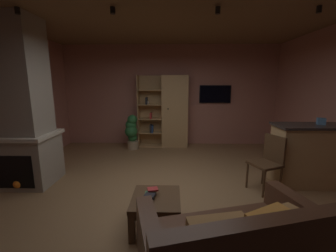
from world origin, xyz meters
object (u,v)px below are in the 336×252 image
(stone_fireplace, at_px, (24,112))
(kitchen_bar_counter, at_px, (315,155))
(tissue_box, at_px, (321,121))
(wall_mounted_tv, at_px, (215,94))
(coffee_table, at_px, (156,204))
(bookshelf_cabinet, at_px, (171,112))
(dining_chair, at_px, (269,159))
(table_book_2, at_px, (153,189))
(table_book_0, at_px, (150,194))
(table_book_1, at_px, (150,196))
(potted_floor_plant, at_px, (132,131))

(stone_fireplace, distance_m, kitchen_bar_counter, 5.06)
(tissue_box, bearing_deg, wall_mounted_tv, 117.51)
(tissue_box, height_order, coffee_table, tissue_box)
(tissue_box, distance_m, coffee_table, 3.11)
(bookshelf_cabinet, bearing_deg, dining_chair, -57.85)
(table_book_2, bearing_deg, dining_chair, 27.74)
(bookshelf_cabinet, xyz_separation_m, table_book_0, (-0.23, -3.55, -0.56))
(kitchen_bar_counter, xyz_separation_m, table_book_1, (-2.74, -1.29, -0.09))
(kitchen_bar_counter, relative_size, dining_chair, 1.55)
(stone_fireplace, height_order, dining_chair, stone_fireplace)
(coffee_table, xyz_separation_m, wall_mounted_tv, (1.39, 3.82, 1.14))
(stone_fireplace, relative_size, table_book_0, 21.19)
(dining_chair, relative_size, wall_mounted_tv, 1.04)
(table_book_2, height_order, wall_mounted_tv, wall_mounted_tv)
(table_book_2, xyz_separation_m, potted_floor_plant, (-0.86, 3.20, 0.02))
(potted_floor_plant, bearing_deg, dining_chair, -39.76)
(kitchen_bar_counter, bearing_deg, tissue_box, 39.01)
(stone_fireplace, xyz_separation_m, bookshelf_cabinet, (2.49, 2.42, -0.30))
(dining_chair, bearing_deg, bookshelf_cabinet, 122.15)
(stone_fireplace, xyz_separation_m, coffee_table, (2.34, -1.19, -0.96))
(coffee_table, xyz_separation_m, potted_floor_plant, (-0.90, 3.26, 0.18))
(tissue_box, bearing_deg, stone_fireplace, -178.99)
(table_book_0, xyz_separation_m, potted_floor_plant, (-0.83, 3.20, 0.08))
(bookshelf_cabinet, xyz_separation_m, table_book_1, (-0.23, -3.66, -0.53))
(kitchen_bar_counter, height_order, potted_floor_plant, kitchen_bar_counter)
(wall_mounted_tv, bearing_deg, tissue_box, -62.49)
(kitchen_bar_counter, xyz_separation_m, tissue_box, (0.05, 0.04, 0.59))
(coffee_table, xyz_separation_m, table_book_2, (-0.05, 0.06, 0.15))
(stone_fireplace, bearing_deg, table_book_1, -28.63)
(tissue_box, relative_size, wall_mounted_tv, 0.14)
(kitchen_bar_counter, relative_size, table_book_2, 11.14)
(stone_fireplace, xyz_separation_m, table_book_0, (2.26, -1.13, -0.86))
(coffee_table, height_order, potted_floor_plant, potted_floor_plant)
(bookshelf_cabinet, xyz_separation_m, coffee_table, (-0.16, -3.61, -0.66))
(kitchen_bar_counter, distance_m, coffee_table, 2.95)
(bookshelf_cabinet, bearing_deg, coffee_table, -92.52)
(tissue_box, bearing_deg, table_book_1, -154.59)
(table_book_2, bearing_deg, kitchen_bar_counter, 23.37)
(kitchen_bar_counter, bearing_deg, wall_mounted_tv, 116.35)
(wall_mounted_tv, bearing_deg, table_book_2, -110.98)
(coffee_table, bearing_deg, bookshelf_cabinet, 87.48)
(kitchen_bar_counter, xyz_separation_m, coffee_table, (-2.67, -1.24, -0.22))
(table_book_2, bearing_deg, tissue_box, 23.68)
(table_book_1, xyz_separation_m, potted_floor_plant, (-0.83, 3.31, 0.05))
(dining_chair, bearing_deg, table_book_2, -152.26)
(table_book_0, height_order, table_book_2, table_book_2)
(tissue_box, distance_m, wall_mounted_tv, 2.89)
(table_book_0, distance_m, table_book_2, 0.06)
(table_book_0, height_order, potted_floor_plant, potted_floor_plant)
(table_book_0, height_order, dining_chair, dining_chair)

